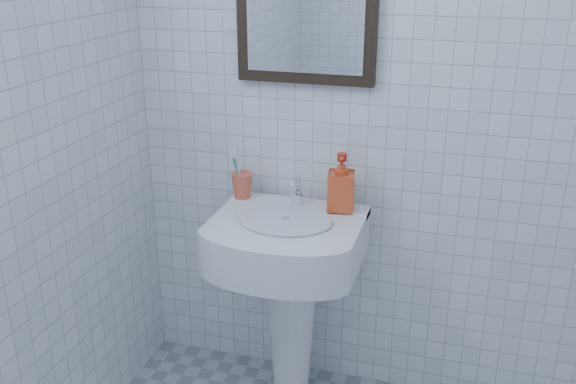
% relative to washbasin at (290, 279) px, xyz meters
% --- Properties ---
extents(wall_back, '(2.20, 0.02, 2.50)m').
position_rel_washbasin_xyz_m(wall_back, '(0.44, 0.22, 0.70)').
color(wall_back, white).
rests_on(wall_back, ground).
extents(washbasin, '(0.53, 0.39, 0.81)m').
position_rel_washbasin_xyz_m(washbasin, '(0.00, 0.00, 0.00)').
color(washbasin, white).
rests_on(washbasin, ground).
extents(faucet, '(0.05, 0.10, 0.11)m').
position_rel_washbasin_xyz_m(faucet, '(-0.00, 0.10, 0.30)').
color(faucet, silver).
rests_on(faucet, washbasin).
extents(toothbrush_cup, '(0.09, 0.09, 0.10)m').
position_rel_washbasin_xyz_m(toothbrush_cup, '(-0.22, 0.11, 0.31)').
color(toothbrush_cup, '#E2573D').
rests_on(toothbrush_cup, washbasin).
extents(soap_dispenser, '(0.11, 0.11, 0.21)m').
position_rel_washbasin_xyz_m(soap_dispenser, '(0.16, 0.11, 0.36)').
color(soap_dispenser, red).
rests_on(soap_dispenser, washbasin).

